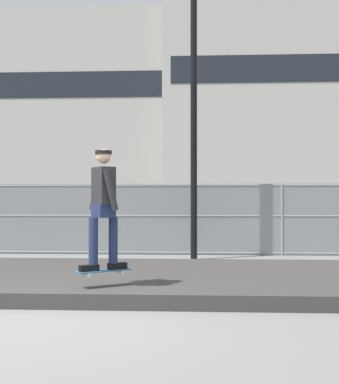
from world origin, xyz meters
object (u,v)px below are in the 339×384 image
skater (103,201)px  street_lamp (194,70)px  skateboard (103,271)px  parked_car_mid (214,219)px  parked_car_near (14,218)px

skater → street_lamp: size_ratio=0.23×
skateboard → street_lamp: size_ratio=0.10×
skateboard → parked_car_mid: parked_car_mid is taller
skateboard → parked_car_near: 9.77m
skateboard → skater: skater is taller
skateboard → parked_car_mid: size_ratio=0.17×
skater → parked_car_near: 9.78m
skater → street_lamp: bearing=76.1°
skateboard → street_lamp: 6.69m
skateboard → street_lamp: (1.26, 5.09, 4.15)m
skater → parked_car_near: (-4.47, 8.68, -0.60)m
skateboard → skater: bearing=90.0°
street_lamp → parked_car_near: bearing=147.9°
skater → parked_car_mid: (1.87, 8.80, -0.60)m
skater → parked_car_mid: size_ratio=0.39×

